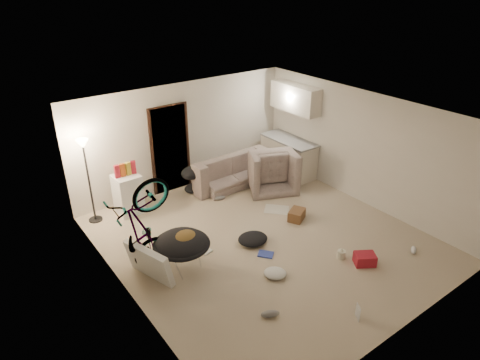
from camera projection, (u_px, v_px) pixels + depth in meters
floor at (264, 239)px, 8.37m from camera, size 5.50×6.00×0.02m
ceiling at (267, 116)px, 7.25m from camera, size 5.50×6.00×0.02m
wall_back at (183, 136)px, 9.98m from camera, size 5.50×0.02×2.50m
wall_front at (411, 264)px, 5.64m from camera, size 5.50×0.02×2.50m
wall_left at (122, 231)px, 6.34m from camera, size 0.02×6.00×2.50m
wall_right at (364, 148)px, 9.28m from camera, size 0.02×6.00×2.50m
doorway at (170, 149)px, 9.84m from camera, size 0.85×0.10×2.04m
door_trim at (170, 150)px, 9.82m from camera, size 0.97×0.04×2.10m
floor_lamp at (86, 163)px, 8.41m from camera, size 0.28×0.28×1.81m
kitchen_counter at (288, 157)px, 10.90m from camera, size 0.60×1.50×0.88m
counter_top at (289, 140)px, 10.70m from camera, size 0.64×1.54×0.04m
kitchen_uppers at (295, 98)px, 10.30m from camera, size 0.38×1.40×0.65m
sofa at (227, 172)px, 10.44m from camera, size 2.03×0.83×0.59m
armchair at (269, 172)px, 10.29m from camera, size 1.42×1.35×0.73m
bicycle at (144, 250)px, 7.21m from camera, size 1.89×0.85×1.08m
book_asset at (359, 322)px, 6.39m from camera, size 0.29×0.27×0.02m
mini_fridge at (128, 194)px, 9.12m from camera, size 0.53×0.53×0.87m
snack_box_0 at (117, 172)px, 8.78m from camera, size 0.10×0.07×0.30m
snack_box_1 at (123, 171)px, 8.84m from camera, size 0.11×0.08×0.30m
snack_box_2 at (128, 169)px, 8.91m from camera, size 0.11×0.09×0.30m
snack_box_3 at (134, 168)px, 8.97m from camera, size 0.12×0.10×0.30m
saucer_chair at (182, 248)px, 7.37m from camera, size 0.99×0.99×0.70m
hoodie at (185, 239)px, 7.29m from camera, size 0.61×0.57×0.22m
sofa_drape at (192, 173)px, 9.82m from camera, size 0.65×0.57×0.28m
tv_box at (149, 263)px, 7.17m from camera, size 0.52×0.99×0.65m
drink_case_a at (297, 215)px, 8.97m from camera, size 0.47×0.43×0.22m
drink_case_b at (365, 259)px, 7.61m from camera, size 0.45×0.42×0.21m
juicer at (341, 254)px, 7.78m from camera, size 0.15×0.15×0.22m
newspaper at (277, 209)px, 9.39m from camera, size 0.65×0.66×0.01m
book_blue at (266, 254)px, 7.89m from camera, size 0.33×0.34×0.03m
book_white at (204, 250)px, 8.01m from camera, size 0.25×0.30×0.02m
shoe_1 at (220, 198)px, 9.76m from camera, size 0.29×0.20×0.10m
shoe_3 at (270, 314)px, 6.48m from camera, size 0.31×0.24×0.11m
shoe_4 at (414, 250)px, 7.96m from camera, size 0.26×0.21×0.09m
clothes_lump_a at (253, 239)px, 8.20m from camera, size 0.67×0.61×0.19m
clothes_lump_b at (194, 188)px, 10.14m from camera, size 0.65×0.63×0.15m
clothes_lump_c at (275, 273)px, 7.33m from camera, size 0.52×0.51×0.12m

